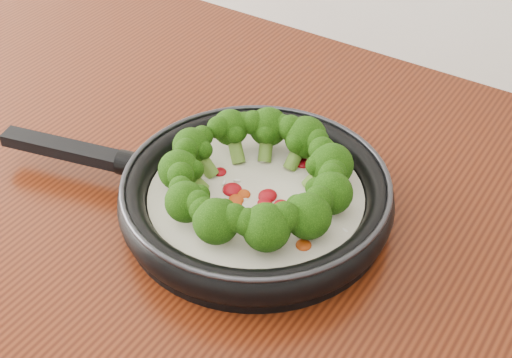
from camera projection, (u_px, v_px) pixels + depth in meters
The scene contains 1 object.
skillet at pixel (255, 192), 0.77m from camera, with size 0.48×0.35×0.08m.
Camera 1 is at (0.17, 0.61, 1.43)m, focal length 51.30 mm.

